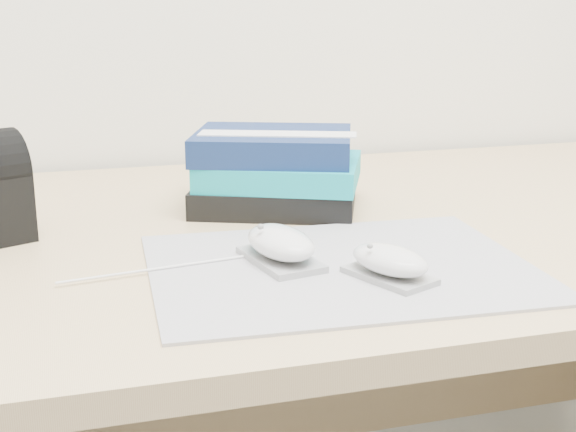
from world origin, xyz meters
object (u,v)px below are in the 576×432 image
object	(u,v)px
desk	(298,364)
mouse_rear	(281,245)
mouse_front	(390,263)
book_stack	(276,171)

from	to	relation	value
desk	mouse_rear	size ratio (longest dim) A/B	13.62
desk	mouse_front	xyz separation A→B (m)	(0.00, -0.30, 0.25)
mouse_rear	mouse_front	world-z (taller)	mouse_rear
desk	mouse_front	bearing A→B (deg)	-89.15
mouse_rear	book_stack	xyz separation A→B (m)	(0.06, 0.24, 0.03)
book_stack	mouse_front	bearing A→B (deg)	-84.13
mouse_front	book_stack	bearing A→B (deg)	95.87
book_stack	desk	bearing A→B (deg)	-26.25
mouse_rear	book_stack	world-z (taller)	book_stack
mouse_rear	mouse_front	size ratio (longest dim) A/B	1.10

